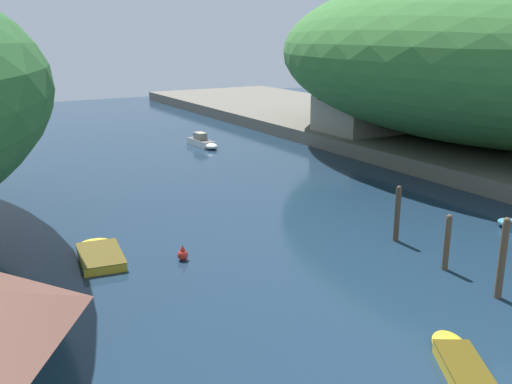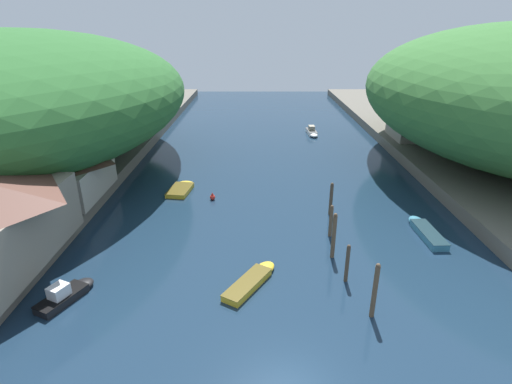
{
  "view_description": "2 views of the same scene",
  "coord_description": "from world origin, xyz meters",
  "px_view_note": "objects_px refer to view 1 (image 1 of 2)",
  "views": [
    {
      "loc": [
        -16.37,
        -2.22,
        11.17
      ],
      "look_at": [
        -0.5,
        24.99,
        2.24
      ],
      "focal_mm": 40.0,
      "sensor_mm": 36.0,
      "label": 1
    },
    {
      "loc": [
        -1.7,
        -14.05,
        16.17
      ],
      "look_at": [
        -1.59,
        19.9,
        2.04
      ],
      "focal_mm": 28.0,
      "sensor_mm": 36.0,
      "label": 2
    }
  ],
  "objects_px": {
    "boat_far_upstream": "(203,143)",
    "boat_mid_channel": "(464,370)",
    "boat_open_rowboat": "(99,253)",
    "channel_buoy_near": "(183,254)",
    "right_bank_cottage": "(358,106)"
  },
  "relations": [
    {
      "from": "boat_far_upstream",
      "to": "boat_mid_channel",
      "type": "bearing_deg",
      "value": 74.0
    },
    {
      "from": "boat_far_upstream",
      "to": "channel_buoy_near",
      "type": "distance_m",
      "value": 29.33
    },
    {
      "from": "boat_open_rowboat",
      "to": "boat_far_upstream",
      "type": "distance_m",
      "value": 29.04
    },
    {
      "from": "right_bank_cottage",
      "to": "boat_far_upstream",
      "type": "bearing_deg",
      "value": 153.87
    },
    {
      "from": "boat_far_upstream",
      "to": "boat_mid_channel",
      "type": "distance_m",
      "value": 41.21
    },
    {
      "from": "boat_mid_channel",
      "to": "boat_open_rowboat",
      "type": "bearing_deg",
      "value": 146.45
    },
    {
      "from": "channel_buoy_near",
      "to": "boat_far_upstream",
      "type": "bearing_deg",
      "value": 62.82
    },
    {
      "from": "boat_far_upstream",
      "to": "channel_buoy_near",
      "type": "relative_size",
      "value": 6.1
    },
    {
      "from": "right_bank_cottage",
      "to": "boat_open_rowboat",
      "type": "relative_size",
      "value": 1.55
    },
    {
      "from": "boat_far_upstream",
      "to": "boat_mid_channel",
      "type": "height_order",
      "value": "boat_far_upstream"
    },
    {
      "from": "right_bank_cottage",
      "to": "boat_open_rowboat",
      "type": "bearing_deg",
      "value": -151.56
    },
    {
      "from": "boat_far_upstream",
      "to": "boat_mid_channel",
      "type": "relative_size",
      "value": 0.93
    },
    {
      "from": "boat_mid_channel",
      "to": "right_bank_cottage",
      "type": "bearing_deg",
      "value": 86.66
    },
    {
      "from": "boat_mid_channel",
      "to": "channel_buoy_near",
      "type": "xyz_separation_m",
      "value": [
        -4.15,
        14.06,
        0.07
      ]
    },
    {
      "from": "boat_far_upstream",
      "to": "channel_buoy_near",
      "type": "height_order",
      "value": "boat_far_upstream"
    }
  ]
}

